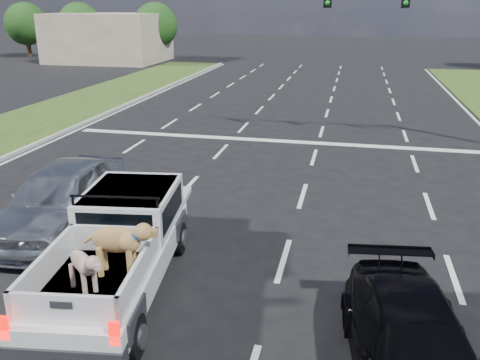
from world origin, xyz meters
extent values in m
plane|color=black|center=(0.00, 0.00, 0.00)|extent=(160.00, 160.00, 0.00)
cube|color=silver|center=(-5.25, 6.00, 0.01)|extent=(0.12, 60.00, 0.01)
cube|color=silver|center=(-1.75, 6.00, 0.01)|extent=(0.12, 60.00, 0.01)
cube|color=silver|center=(1.75, 6.00, 0.01)|extent=(0.12, 60.00, 0.01)
cube|color=silver|center=(5.25, 6.00, 0.01)|extent=(0.12, 60.00, 0.01)
cube|color=silver|center=(-8.80, 6.00, 0.01)|extent=(0.15, 60.00, 0.01)
cube|color=silver|center=(0.00, 10.00, 0.01)|extent=(17.00, 0.45, 0.01)
cube|color=#9D9890|center=(-9.05, 6.00, 0.07)|extent=(0.15, 60.00, 0.14)
cube|color=#C5B296|center=(-20.00, 36.00, 2.20)|extent=(10.00, 8.00, 4.40)
cylinder|color=#332114|center=(-30.00, 38.00, 1.08)|extent=(0.44, 0.44, 2.16)
sphere|color=#11330E|center=(-30.00, 38.00, 3.30)|extent=(4.20, 4.20, 4.20)
cylinder|color=#332114|center=(-24.00, 38.00, 1.08)|extent=(0.44, 0.44, 2.16)
sphere|color=#11330E|center=(-24.00, 38.00, 3.30)|extent=(4.20, 4.20, 4.20)
cylinder|color=#332114|center=(-16.00, 38.00, 1.08)|extent=(0.44, 0.44, 2.16)
sphere|color=#11330E|center=(-16.00, 38.00, 3.30)|extent=(4.20, 4.20, 4.20)
cylinder|color=black|center=(-1.78, -3.89, 0.36)|extent=(0.36, 0.75, 0.72)
cylinder|color=black|center=(-0.14, -3.66, 0.36)|extent=(0.36, 0.75, 0.72)
cylinder|color=black|center=(-2.25, -0.40, 0.36)|extent=(0.36, 0.75, 0.72)
cylinder|color=black|center=(-0.61, -0.17, 0.36)|extent=(0.36, 0.75, 0.72)
cube|color=silver|center=(-1.20, -1.98, 0.63)|extent=(2.47, 5.24, 0.50)
cube|color=silver|center=(-1.36, -0.80, 1.29)|extent=(2.03, 2.41, 0.82)
cube|color=black|center=(-1.21, -1.88, 1.31)|extent=(1.47, 0.23, 0.59)
cylinder|color=black|center=(-1.23, -1.75, 1.89)|extent=(1.70, 0.28, 0.05)
cube|color=black|center=(-1.05, -3.09, 0.85)|extent=(2.01, 2.63, 0.06)
cube|color=silver|center=(-1.85, -3.20, 1.12)|extent=(0.40, 2.42, 0.50)
cube|color=silver|center=(-0.25, -2.98, 1.12)|extent=(0.40, 2.42, 0.50)
cube|color=silver|center=(-0.89, -4.26, 1.12)|extent=(1.69, 0.30, 0.50)
cube|color=#EF0A05|center=(-1.67, -4.56, 0.90)|extent=(0.16, 0.08, 0.38)
cube|color=#EF0A05|center=(-0.06, -4.35, 0.90)|extent=(0.16, 0.08, 0.38)
cube|color=black|center=(-0.87, -4.39, 0.46)|extent=(1.85, 0.53, 0.29)
imported|color=silver|center=(-3.76, 0.44, 0.84)|extent=(2.34, 5.05, 1.68)
imported|color=black|center=(4.07, -3.39, 0.63)|extent=(2.29, 4.50, 1.25)
camera|label=1|loc=(2.97, -9.84, 5.30)|focal=38.00mm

